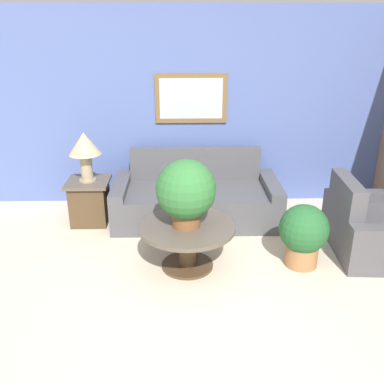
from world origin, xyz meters
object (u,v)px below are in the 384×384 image
at_px(coffee_table, 187,237).
at_px(side_table, 90,201).
at_px(potted_plant_floor, 303,233).
at_px(table_lamp, 85,147).
at_px(potted_plant_on_table, 186,191).
at_px(couch_main, 196,199).
at_px(armchair, 377,229).

distance_m(coffee_table, side_table, 1.64).
height_order(coffee_table, potted_plant_floor, potted_plant_floor).
relative_size(table_lamp, potted_plant_on_table, 0.89).
relative_size(potted_plant_on_table, potted_plant_floor, 1.02).
relative_size(couch_main, table_lamp, 3.41).
bearing_deg(table_lamp, coffee_table, -42.30).
bearing_deg(side_table, coffee_table, -42.30).
bearing_deg(couch_main, armchair, -24.43).
xyz_separation_m(armchair, potted_plant_on_table, (-2.11, -0.29, 0.59)).
xyz_separation_m(coffee_table, potted_plant_floor, (1.20, 0.01, 0.02)).
bearing_deg(side_table, potted_plant_on_table, -42.67).
relative_size(side_table, table_lamp, 0.92).
bearing_deg(table_lamp, side_table, 0.00).
height_order(side_table, table_lamp, table_lamp).
relative_size(couch_main, side_table, 3.72).
xyz_separation_m(couch_main, potted_plant_on_table, (-0.14, -1.19, 0.58)).
xyz_separation_m(couch_main, potted_plant_floor, (1.07, -1.17, 0.10)).
bearing_deg(armchair, coffee_table, 100.96).
distance_m(side_table, potted_plant_floor, 2.65).
bearing_deg(side_table, table_lamp, 180.00).
height_order(couch_main, armchair, same).
bearing_deg(armchair, couch_main, 68.68).
bearing_deg(couch_main, potted_plant_floor, -47.73).
bearing_deg(armchair, potted_plant_on_table, 101.03).
bearing_deg(coffee_table, table_lamp, 137.70).
xyz_separation_m(couch_main, coffee_table, (-0.13, -1.18, 0.08)).
relative_size(couch_main, potted_plant_floor, 3.09).
bearing_deg(couch_main, table_lamp, -176.63).
bearing_deg(armchair, table_lamp, 79.29).
distance_m(side_table, table_lamp, 0.70).
relative_size(couch_main, coffee_table, 2.12).
relative_size(coffee_table, side_table, 1.75).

